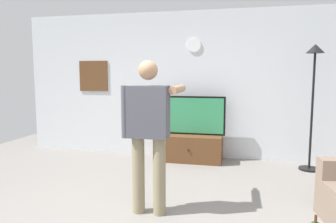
# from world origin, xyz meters

# --- Properties ---
(back_wall) EXTENTS (6.40, 0.10, 2.70)m
(back_wall) POSITION_xyz_m (0.00, 2.95, 1.35)
(back_wall) COLOR silver
(back_wall) RESTS_ON ground_plane
(tv_stand) EXTENTS (1.11, 0.57, 0.47)m
(tv_stand) POSITION_xyz_m (0.15, 2.60, 0.24)
(tv_stand) COLOR brown
(tv_stand) RESTS_ON ground_plane
(television) EXTENTS (1.21, 0.07, 0.69)m
(television) POSITION_xyz_m (0.15, 2.65, 0.82)
(television) COLOR black
(television) RESTS_ON tv_stand
(wall_clock) EXTENTS (0.25, 0.03, 0.25)m
(wall_clock) POSITION_xyz_m (0.15, 2.89, 2.07)
(wall_clock) COLOR white
(framed_picture) EXTENTS (0.59, 0.04, 0.59)m
(framed_picture) POSITION_xyz_m (-1.86, 2.90, 1.51)
(framed_picture) COLOR brown
(floor_lamp) EXTENTS (0.32, 0.32, 2.02)m
(floor_lamp) POSITION_xyz_m (2.12, 2.46, 1.44)
(floor_lamp) COLOR black
(floor_lamp) RESTS_ON ground_plane
(person_standing_nearer_lamp) EXTENTS (0.62, 0.78, 1.70)m
(person_standing_nearer_lamp) POSITION_xyz_m (0.03, 0.34, 0.97)
(person_standing_nearer_lamp) COLOR gray
(person_standing_nearer_lamp) RESTS_ON ground_plane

